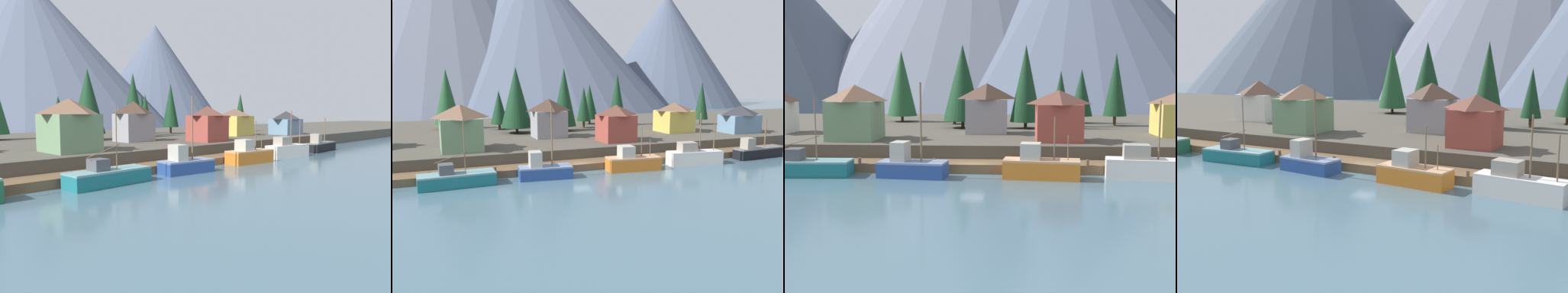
{
  "view_description": "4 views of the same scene",
  "coord_description": "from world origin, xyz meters",
  "views": [
    {
      "loc": [
        -37.51,
        -34.97,
        7.46
      ],
      "look_at": [
        0.33,
        2.62,
        2.61
      ],
      "focal_mm": 34.25,
      "sensor_mm": 36.0,
      "label": 1
    },
    {
      "loc": [
        -20.06,
        -51.29,
        12.54
      ],
      "look_at": [
        1.74,
        1.98,
        3.15
      ],
      "focal_mm": 36.79,
      "sensor_mm": 36.0,
      "label": 2
    },
    {
      "loc": [
        3.87,
        -51.61,
        9.56
      ],
      "look_at": [
        0.67,
        3.5,
        2.48
      ],
      "focal_mm": 46.1,
      "sensor_mm": 36.0,
      "label": 3
    },
    {
      "loc": [
        27.28,
        -47.64,
        12.63
      ],
      "look_at": [
        0.34,
        1.51,
        2.9
      ],
      "focal_mm": 46.2,
      "sensor_mm": 36.0,
      "label": 4
    }
  ],
  "objects": [
    {
      "name": "house_red",
      "position": [
        9.83,
        9.17,
        5.63
      ],
      "size": [
        5.66,
        5.56,
        6.15
      ],
      "color": "#9E4238",
      "rests_on": "shoreline_bank"
    },
    {
      "name": "fishing_boat_blue",
      "position": [
        -6.08,
        -1.95,
        1.16
      ],
      "size": [
        7.1,
        3.63,
        9.58
      ],
      "rotation": [
        0.0,
        0.0,
        -0.12
      ],
      "color": "navy",
      "rests_on": "ground_plane"
    },
    {
      "name": "ground_plane",
      "position": [
        0.0,
        20.0,
        -0.5
      ],
      "size": [
        400.0,
        400.0,
        1.0
      ],
      "primitive_type": "cube",
      "color": "#476675"
    },
    {
      "name": "shoreline_bank",
      "position": [
        0.0,
        32.0,
        1.25
      ],
      "size": [
        400.0,
        56.0,
        2.5
      ],
      "primitive_type": "cube",
      "color": "#4C473D",
      "rests_on": "ground_plane"
    },
    {
      "name": "mountain_west_peak",
      "position": [
        -92.81,
        135.23,
        33.27
      ],
      "size": [
        119.8,
        119.8,
        66.54
      ],
      "primitive_type": "cone",
      "color": "#475160",
      "rests_on": "ground_plane"
    },
    {
      "name": "conifer_mid_right",
      "position": [
        -5.47,
        33.63,
        7.16
      ],
      "size": [
        3.64,
        3.64,
        8.19
      ],
      "color": "#4C3823",
      "rests_on": "shoreline_bank"
    },
    {
      "name": "fishing_boat_orange",
      "position": [
        6.96,
        -1.96,
        1.24
      ],
      "size": [
        7.83,
        3.66,
        6.24
      ],
      "rotation": [
        0.0,
        0.0,
        -0.11
      ],
      "color": "#CC6B1E",
      "rests_on": "ground_plane"
    },
    {
      "name": "conifer_far_left",
      "position": [
        6.39,
        26.05,
        9.4
      ],
      "size": [
        4.86,
        4.86,
        12.8
      ],
      "color": "#4C3823",
      "rests_on": "shoreline_bank"
    },
    {
      "name": "house_grey",
      "position": [
        0.75,
        18.11,
        6.05
      ],
      "size": [
        5.92,
        5.09,
        6.96
      ],
      "color": "gray",
      "rests_on": "shoreline_bank"
    },
    {
      "name": "dock",
      "position": [
        0.0,
        1.99,
        0.5
      ],
      "size": [
        80.0,
        4.0,
        1.6
      ],
      "color": "brown",
      "rests_on": "ground_plane"
    },
    {
      "name": "conifer_back_right",
      "position": [
        12.06,
        29.51,
        7.71
      ],
      "size": [
        3.05,
        3.05,
        8.96
      ],
      "color": "#4C3823",
      "rests_on": "shoreline_bank"
    },
    {
      "name": "fishing_boat_teal",
      "position": [
        -16.98,
        -1.86,
        0.94
      ],
      "size": [
        9.1,
        3.41,
        8.15
      ],
      "rotation": [
        0.0,
        0.0,
        0.05
      ],
      "color": "#196B70",
      "rests_on": "ground_plane"
    },
    {
      "name": "house_green",
      "position": [
        -15.27,
        9.7,
        5.96
      ],
      "size": [
        6.01,
        7.18,
        6.78
      ],
      "color": "#6B8E66",
      "rests_on": "shoreline_bank"
    },
    {
      "name": "house_white",
      "position": [
        -29.96,
        17.27,
        5.9
      ],
      "size": [
        6.73,
        5.4,
        6.65
      ],
      "color": "silver",
      "rests_on": "shoreline_bank"
    },
    {
      "name": "fishing_boat_white",
      "position": [
        17.55,
        -1.96,
        1.29
      ],
      "size": [
        8.63,
        3.69,
        7.83
      ],
      "rotation": [
        0.0,
        0.0,
        -0.13
      ],
      "color": "silver",
      "rests_on": "ground_plane"
    },
    {
      "name": "conifer_near_right",
      "position": [
        -15.52,
        38.31,
        9.37
      ],
      "size": [
        5.32,
        5.32,
        12.69
      ],
      "color": "#4C3823",
      "rests_on": "shoreline_bank"
    },
    {
      "name": "conifer_centre",
      "position": [
        -3.38,
        26.22,
        9.52
      ],
      "size": [
        6.01,
        6.01,
        12.87
      ],
      "color": "#4C3823",
      "rests_on": "shoreline_bank"
    }
  ]
}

